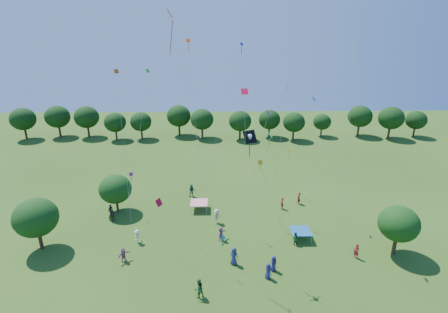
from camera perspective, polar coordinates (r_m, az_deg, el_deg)
near_tree_west at (r=41.70m, az=-28.39°, el=-8.77°), size 4.53×4.53×5.84m
near_tree_north at (r=46.30m, az=-17.32°, el=-5.09°), size 4.08×4.08×5.03m
near_tree_east at (r=40.28m, az=26.64°, el=-9.80°), size 4.05×4.05×5.43m
treeline at (r=74.33m, az=-2.05°, el=6.14°), size 88.01×8.77×6.77m
tent_red_stripe at (r=45.67m, az=-4.09°, el=-7.53°), size 2.20×2.20×1.10m
tent_blue at (r=40.68m, az=12.41°, el=-11.80°), size 2.20×2.20×1.10m
crowd_person_0 at (r=35.77m, az=8.10°, el=-16.91°), size 0.79×0.92×1.65m
crowd_person_1 at (r=39.45m, az=20.80°, el=-14.26°), size 0.68×0.73×1.65m
crowd_person_2 at (r=49.07m, az=-5.25°, el=-5.60°), size 0.97×0.57×1.89m
crowd_person_3 at (r=40.46m, az=-13.92°, el=-12.51°), size 0.63×1.11×1.61m
crowd_person_4 at (r=46.45m, az=-18.01°, el=-8.38°), size 0.73×1.04×1.61m
crowd_person_5 at (r=38.06m, az=-16.10°, el=-15.15°), size 1.38×1.36×1.53m
crowd_person_6 at (r=34.83m, az=7.21°, el=-18.04°), size 0.77×0.92×1.64m
crowd_person_7 at (r=46.52m, az=9.45°, el=-7.54°), size 0.42×0.62×1.61m
crowd_person_8 at (r=39.83m, az=11.48°, el=-12.96°), size 0.83×0.64×1.50m
crowd_person_9 at (r=42.77m, az=-1.18°, el=-9.72°), size 1.33×0.97×1.85m
crowd_person_10 at (r=45.37m, az=-17.72°, el=-9.10°), size 0.90×0.97×1.56m
crowd_person_11 at (r=39.71m, az=-0.50°, el=-12.46°), size 1.28×1.63×1.68m
crowd_person_12 at (r=36.19m, az=1.64°, el=-15.93°), size 1.06×0.94×1.90m
crowd_person_13 at (r=48.15m, az=12.11°, el=-6.65°), size 0.70×0.76×1.72m
crowd_person_14 at (r=32.71m, az=-4.16°, el=-20.66°), size 1.04×0.93×1.86m
pirate_kite at (r=31.13m, az=4.40°, el=2.86°), size 5.07×2.62×12.46m
red_high_kite at (r=32.29m, az=-7.28°, el=15.26°), size 4.44×1.71×22.48m
small_kite_0 at (r=28.74m, az=3.48°, el=3.07°), size 1.13×3.53×16.68m
small_kite_1 at (r=38.36m, az=-16.45°, el=5.82°), size 0.50×0.99×17.09m
small_kite_2 at (r=48.85m, az=11.20°, el=-0.35°), size 3.18×2.31×5.32m
small_kite_3 at (r=43.93m, az=-13.13°, el=7.53°), size 2.85×5.61×16.29m
small_kite_4 at (r=42.91m, az=14.48°, el=6.01°), size 2.32×3.21×13.58m
small_kite_5 at (r=34.30m, az=6.01°, el=1.88°), size 2.69×0.54×13.66m
small_kite_6 at (r=36.74m, az=16.94°, el=10.76°), size 3.25×2.58×20.33m
small_kite_7 at (r=40.02m, az=9.57°, el=5.83°), size 0.77×2.15×15.71m
small_kite_8 at (r=30.16m, az=-10.00°, el=-8.81°), size 2.21×1.53×7.72m
small_kite_9 at (r=41.58m, az=-5.17°, el=10.80°), size 1.32×1.87×19.85m
small_kite_10 at (r=41.08m, az=6.20°, el=-2.00°), size 2.27×2.59×6.66m
small_kite_11 at (r=30.24m, az=6.86°, el=-0.31°), size 1.37×2.66×12.94m
small_kite_12 at (r=43.32m, az=0.65°, el=9.85°), size 5.29×0.39×19.39m
small_kite_13 at (r=43.94m, az=-15.01°, el=-3.64°), size 0.87×1.53×4.52m
small_kite_14 at (r=33.54m, az=20.12°, el=9.99°), size 2.25×2.14×20.27m
small_kite_15 at (r=33.54m, az=-0.75°, el=-13.73°), size 3.50×0.67×2.89m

